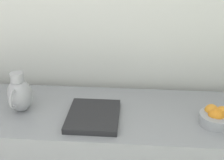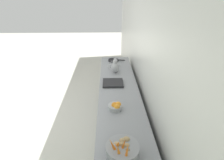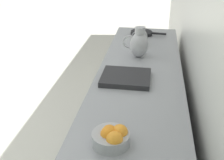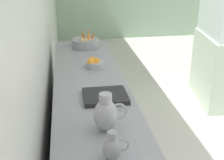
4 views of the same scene
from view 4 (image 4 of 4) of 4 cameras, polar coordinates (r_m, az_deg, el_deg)
tile_wall_left at (r=2.86m, az=-13.74°, el=12.19°), size 0.10×9.70×3.00m
prep_counter at (r=2.77m, az=-3.54°, el=-10.69°), size 0.63×3.01×0.94m
vegetable_colander at (r=3.70m, az=-4.94°, el=6.93°), size 0.32×0.32×0.22m
orange_bowl at (r=3.02m, az=-3.29°, el=3.14°), size 0.18×0.18×0.10m
metal_pitcher_tall at (r=1.93m, az=-1.11°, el=-6.32°), size 0.21×0.15×0.25m
metal_pitcher_short at (r=1.69m, az=0.07°, el=-12.34°), size 0.15×0.10×0.17m
counter_sink_basin at (r=2.38m, az=-1.28°, el=-3.00°), size 0.34×0.30×0.04m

